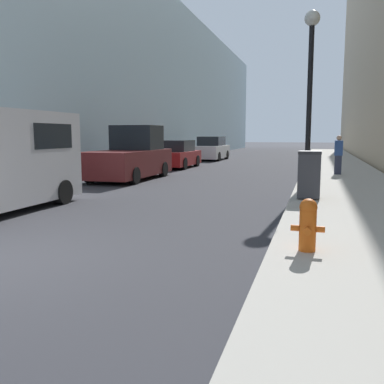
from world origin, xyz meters
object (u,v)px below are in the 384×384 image
(pickup_truck, at_px, (131,157))
(parked_sedan_near, at_px, (177,155))
(trash_bin, at_px, (309,174))
(lamppost, at_px, (310,77))
(parked_sedan_far, at_px, (212,149))
(pedestrian_on_sidewalk, at_px, (338,155))
(fire_hydrant, at_px, (308,224))

(pickup_truck, relative_size, parked_sedan_near, 1.21)
(trash_bin, distance_m, lamppost, 4.29)
(lamppost, height_order, parked_sedan_near, lamppost)
(parked_sedan_far, xyz_separation_m, pedestrian_on_sidewalk, (8.20, -10.95, 0.19))
(pedestrian_on_sidewalk, bearing_deg, fire_hydrant, -94.27)
(lamppost, bearing_deg, pedestrian_on_sidewalk, 75.00)
(pickup_truck, bearing_deg, pedestrian_on_sidewalk, 20.38)
(trash_bin, height_order, parked_sedan_far, parked_sedan_far)
(pickup_truck, height_order, pedestrian_on_sidewalk, pickup_truck)
(lamppost, distance_m, pedestrian_on_sidewalk, 5.30)
(lamppost, height_order, pickup_truck, lamppost)
(trash_bin, height_order, parked_sedan_near, parked_sedan_near)
(lamppost, xyz_separation_m, pedestrian_on_sidewalk, (1.18, 4.40, -2.70))
(pedestrian_on_sidewalk, bearing_deg, parked_sedan_far, 126.82)
(parked_sedan_far, bearing_deg, trash_bin, -68.89)
(parked_sedan_near, bearing_deg, lamppost, -47.13)
(fire_hydrant, xyz_separation_m, trash_bin, (-0.09, 5.33, 0.24))
(fire_hydrant, height_order, parked_sedan_far, parked_sedan_far)
(lamppost, distance_m, parked_sedan_far, 17.13)
(trash_bin, bearing_deg, pedestrian_on_sidewalk, 82.10)
(trash_bin, xyz_separation_m, parked_sedan_far, (-7.15, 18.52, -0.01))
(pedestrian_on_sidewalk, bearing_deg, pickup_truck, -159.62)
(parked_sedan_near, bearing_deg, fire_hydrant, -65.59)
(pickup_truck, relative_size, pedestrian_on_sidewalk, 3.01)
(pickup_truck, distance_m, pedestrian_on_sidewalk, 8.75)
(fire_hydrant, bearing_deg, trash_bin, 90.93)
(parked_sedan_near, relative_size, parked_sedan_far, 0.88)
(lamppost, distance_m, parked_sedan_near, 10.88)
(fire_hydrant, distance_m, lamppost, 9.05)
(trash_bin, relative_size, parked_sedan_near, 0.31)
(fire_hydrant, xyz_separation_m, parked_sedan_near, (-7.34, 16.17, 0.15))
(trash_bin, bearing_deg, lamppost, 92.33)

